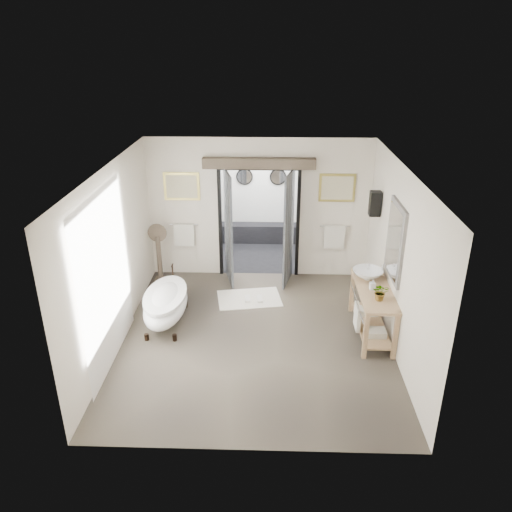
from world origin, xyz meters
The scene contains 13 objects.
ground_plane centered at (0.00, 0.00, 0.00)m, with size 5.00×5.00×0.00m, color brown.
room_shell centered at (-0.04, -0.12, 1.86)m, with size 4.52×5.02×2.91m.
shower_room centered at (0.00, 3.99, 0.91)m, with size 2.22×2.01×2.51m.
back_wall_dressing centered at (0.00, 2.32, 1.56)m, with size 3.82×0.79×2.52m.
clawfoot_tub centered at (-1.58, 0.44, 0.39)m, with size 0.72×1.61×0.79m.
vanity centered at (1.95, 0.21, 0.51)m, with size 0.57×1.60×0.85m.
pedestal_mirror centered at (-2.01, 2.02, 0.55)m, with size 0.38×0.25×1.29m.
rug centered at (-0.16, 1.36, 0.01)m, with size 1.20×0.80×0.01m, color silver.
slippers centered at (-0.07, 1.29, 0.04)m, with size 0.36×0.26×0.05m.
basin centered at (1.92, 0.58, 0.94)m, with size 0.52×0.52×0.18m, color white.
plant centered at (1.99, -0.15, 0.99)m, with size 0.26×0.22×0.28m, color gray.
soap_bottle_a centered at (1.93, 0.20, 0.94)m, with size 0.08×0.09×0.19m, color gray.
soap_bottle_b centered at (1.97, 0.81, 0.94)m, with size 0.15×0.15×0.19m, color gray.
Camera 1 is at (0.25, -7.15, 4.69)m, focal length 35.00 mm.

